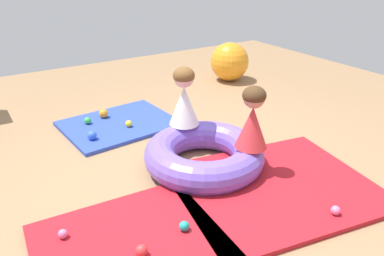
{
  "coord_description": "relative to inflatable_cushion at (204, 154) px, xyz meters",
  "views": [
    {
      "loc": [
        -1.61,
        -2.35,
        1.74
      ],
      "look_at": [
        0.02,
        0.25,
        0.31
      ],
      "focal_mm": 35.12,
      "sensor_mm": 36.0,
      "label": 1
    }
  ],
  "objects": [
    {
      "name": "exercise_ball_large",
      "position": [
        1.75,
        1.94,
        0.15
      ],
      "size": [
        0.57,
        0.57,
        0.57
      ],
      "primitive_type": "sphere",
      "color": "orange",
      "rests_on": "ground"
    },
    {
      "name": "gym_mat_center_rear",
      "position": [
        0.3,
        -0.58,
        -0.12
      ],
      "size": [
        1.75,
        1.53,
        0.04
      ],
      "primitive_type": "cube",
      "rotation": [
        0.0,
        0.0,
        -0.17
      ],
      "color": "#B21923",
      "rests_on": "ground"
    },
    {
      "name": "gym_mat_far_right",
      "position": [
        -0.3,
        1.25,
        -0.12
      ],
      "size": [
        1.24,
        1.01,
        0.04
      ],
      "primitive_type": "cube",
      "rotation": [
        0.0,
        0.0,
        0.08
      ],
      "color": "#2D47B7",
      "rests_on": "ground"
    },
    {
      "name": "ground_plane",
      "position": [
        -0.02,
        -0.05,
        -0.14
      ],
      "size": [
        8.0,
        8.0,
        0.0
      ],
      "primitive_type": "plane",
      "color": "#93704C"
    },
    {
      "name": "child_in_red",
      "position": [
        0.27,
        -0.3,
        0.39
      ],
      "size": [
        0.3,
        0.3,
        0.53
      ],
      "rotation": [
        0.0,
        0.0,
        1.46
      ],
      "color": "red",
      "rests_on": "inflatable_cushion"
    },
    {
      "name": "play_ball_teal",
      "position": [
        -0.6,
        -0.66,
        -0.06
      ],
      "size": [
        0.07,
        0.07,
        0.07
      ],
      "primitive_type": "sphere",
      "color": "teal",
      "rests_on": "gym_mat_far_left"
    },
    {
      "name": "play_ball_pink",
      "position": [
        0.4,
        -1.09,
        -0.06
      ],
      "size": [
        0.07,
        0.07,
        0.07
      ],
      "primitive_type": "sphere",
      "color": "pink",
      "rests_on": "gym_mat_center_rear"
    },
    {
      "name": "play_ball_orange",
      "position": [
        -0.39,
        1.47,
        -0.05
      ],
      "size": [
        0.1,
        0.1,
        0.1
      ],
      "primitive_type": "sphere",
      "color": "orange",
      "rests_on": "gym_mat_far_right"
    },
    {
      "name": "play_ball_yellow",
      "position": [
        -0.25,
        1.09,
        -0.06
      ],
      "size": [
        0.07,
        0.07,
        0.07
      ],
      "primitive_type": "sphere",
      "color": "yellow",
      "rests_on": "gym_mat_far_right"
    },
    {
      "name": "play_ball_blue",
      "position": [
        -0.68,
        1.0,
        -0.05
      ],
      "size": [
        0.09,
        0.09,
        0.09
      ],
      "primitive_type": "sphere",
      "color": "blue",
      "rests_on": "gym_mat_far_right"
    },
    {
      "name": "inflatable_cushion",
      "position": [
        0.0,
        0.0,
        0.0
      ],
      "size": [
        1.06,
        1.06,
        0.27
      ],
      "primitive_type": "torus",
      "color": "#7056D1",
      "rests_on": "ground"
    },
    {
      "name": "child_in_white",
      "position": [
        0.04,
        0.4,
        0.4
      ],
      "size": [
        0.35,
        0.35,
        0.55
      ],
      "rotation": [
        0.0,
        0.0,
        2.85
      ],
      "color": "white",
      "rests_on": "inflatable_cushion"
    },
    {
      "name": "play_ball_pink_second",
      "position": [
        -1.32,
        -0.3,
        -0.07
      ],
      "size": [
        0.06,
        0.06,
        0.06
      ],
      "primitive_type": "sphere",
      "color": "pink",
      "rests_on": "gym_mat_far_left"
    },
    {
      "name": "play_ball_green",
      "position": [
        -0.6,
        1.4,
        -0.06
      ],
      "size": [
        0.08,
        0.08,
        0.08
      ],
      "primitive_type": "sphere",
      "color": "green",
      "rests_on": "gym_mat_far_right"
    },
    {
      "name": "gym_mat_far_left",
      "position": [
        -0.97,
        -0.64,
        -0.12
      ],
      "size": [
        1.26,
        1.22,
        0.04
      ],
      "primitive_type": "cube",
      "rotation": [
        0.0,
        0.0,
        -0.06
      ],
      "color": "#B21923",
      "rests_on": "ground"
    },
    {
      "name": "play_ball_red",
      "position": [
        -0.95,
        -0.72,
        -0.06
      ],
      "size": [
        0.08,
        0.08,
        0.08
      ],
      "primitive_type": "sphere",
      "color": "red",
      "rests_on": "gym_mat_far_left"
    }
  ]
}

